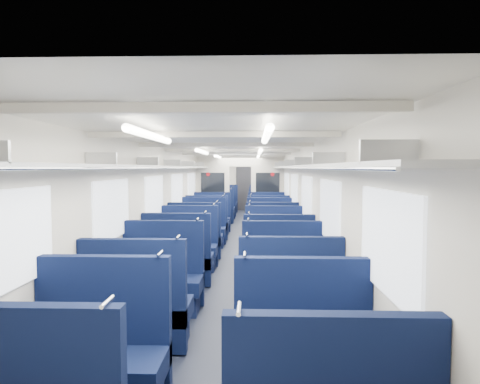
# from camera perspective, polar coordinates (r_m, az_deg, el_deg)

# --- Properties ---
(floor) EXTENTS (2.80, 18.00, 0.01)m
(floor) POSITION_cam_1_polar(r_m,az_deg,el_deg) (10.70, -0.47, -7.24)
(floor) COLOR black
(floor) RESTS_ON ground
(ceiling) EXTENTS (2.80, 18.00, 0.01)m
(ceiling) POSITION_cam_1_polar(r_m,az_deg,el_deg) (10.53, -0.48, 5.44)
(ceiling) COLOR silver
(ceiling) RESTS_ON wall_left
(wall_left) EXTENTS (0.02, 18.00, 2.35)m
(wall_left) POSITION_cam_1_polar(r_m,az_deg,el_deg) (10.70, -7.99, -0.92)
(wall_left) COLOR beige
(wall_left) RESTS_ON floor
(dado_left) EXTENTS (0.03, 17.90, 0.70)m
(dado_left) POSITION_cam_1_polar(r_m,az_deg,el_deg) (10.78, -7.88, -5.30)
(dado_left) COLOR black
(dado_left) RESTS_ON floor
(wall_right) EXTENTS (0.02, 18.00, 2.35)m
(wall_right) POSITION_cam_1_polar(r_m,az_deg,el_deg) (10.58, 7.12, -0.96)
(wall_right) COLOR beige
(wall_right) RESTS_ON floor
(dado_right) EXTENTS (0.03, 17.90, 0.70)m
(dado_right) POSITION_cam_1_polar(r_m,az_deg,el_deg) (10.67, 7.01, -5.38)
(dado_right) COLOR black
(dado_right) RESTS_ON floor
(wall_far) EXTENTS (2.80, 0.02, 2.35)m
(wall_far) POSITION_cam_1_polar(r_m,az_deg,el_deg) (19.53, 0.59, 1.00)
(wall_far) COLOR beige
(wall_far) RESTS_ON floor
(luggage_rack_left) EXTENTS (0.36, 17.40, 0.18)m
(luggage_rack_left) POSITION_cam_1_polar(r_m,az_deg,el_deg) (10.64, -7.03, 3.37)
(luggage_rack_left) COLOR #B2B5BA
(luggage_rack_left) RESTS_ON wall_left
(luggage_rack_right) EXTENTS (0.36, 17.40, 0.18)m
(luggage_rack_right) POSITION_cam_1_polar(r_m,az_deg,el_deg) (10.54, 6.14, 3.37)
(luggage_rack_right) COLOR #B2B5BA
(luggage_rack_right) RESTS_ON wall_right
(windows) EXTENTS (2.78, 15.60, 0.75)m
(windows) POSITION_cam_1_polar(r_m,az_deg,el_deg) (10.08, -0.58, 0.25)
(windows) COLOR white
(windows) RESTS_ON wall_left
(ceiling_fittings) EXTENTS (2.70, 16.06, 0.11)m
(ceiling_fittings) POSITION_cam_1_polar(r_m,az_deg,el_deg) (10.26, -0.54, 5.16)
(ceiling_fittings) COLOR beige
(ceiling_fittings) RESTS_ON ceiling
(end_door) EXTENTS (0.75, 0.06, 2.00)m
(end_door) POSITION_cam_1_polar(r_m,az_deg,el_deg) (19.48, 0.59, 0.48)
(end_door) COLOR black
(end_door) RESTS_ON floor
(bulkhead) EXTENTS (2.80, 0.10, 2.35)m
(bulkhead) POSITION_cam_1_polar(r_m,az_deg,el_deg) (13.48, 0.03, 0.22)
(bulkhead) COLOR beige
(bulkhead) RESTS_ON floor
(seat_2) EXTENTS (1.13, 0.62, 1.25)m
(seat_2) POSITION_cam_1_polar(r_m,az_deg,el_deg) (3.85, -18.64, -20.92)
(seat_2) COLOR #0C163B
(seat_2) RESTS_ON floor
(seat_3) EXTENTS (1.13, 0.62, 1.25)m
(seat_3) POSITION_cam_1_polar(r_m,az_deg,el_deg) (3.65, 8.66, -22.17)
(seat_3) COLOR #0C163B
(seat_3) RESTS_ON floor
(seat_4) EXTENTS (1.13, 0.62, 1.25)m
(seat_4) POSITION_cam_1_polar(r_m,az_deg,el_deg) (4.87, -13.71, -15.59)
(seat_4) COLOR #0C163B
(seat_4) RESTS_ON floor
(seat_5) EXTENTS (1.13, 0.62, 1.25)m
(seat_5) POSITION_cam_1_polar(r_m,az_deg,el_deg) (4.91, 6.71, -15.37)
(seat_5) COLOR #0C163B
(seat_5) RESTS_ON floor
(seat_6) EXTENTS (1.13, 0.62, 1.25)m
(seat_6) POSITION_cam_1_polar(r_m,az_deg,el_deg) (5.99, -10.55, -11.94)
(seat_6) COLOR #0C163B
(seat_6) RESTS_ON floor
(seat_7) EXTENTS (1.13, 0.62, 1.25)m
(seat_7) POSITION_cam_1_polar(r_m,az_deg,el_deg) (5.89, 5.84, -12.17)
(seat_7) COLOR #0C163B
(seat_7) RESTS_ON floor
(seat_8) EXTENTS (1.13, 0.62, 1.25)m
(seat_8) POSITION_cam_1_polar(r_m,az_deg,el_deg) (7.21, -8.35, -9.31)
(seat_8) COLOR #0C163B
(seat_8) RESTS_ON floor
(seat_9) EXTENTS (1.13, 0.62, 1.25)m
(seat_9) POSITION_cam_1_polar(r_m,az_deg,el_deg) (6.97, 5.19, -9.72)
(seat_9) COLOR #0C163B
(seat_9) RESTS_ON floor
(seat_10) EXTENTS (1.13, 0.62, 1.25)m
(seat_10) POSITION_cam_1_polar(r_m,az_deg,el_deg) (8.25, -7.01, -7.69)
(seat_10) COLOR #0C163B
(seat_10) RESTS_ON floor
(seat_11) EXTENTS (1.13, 0.62, 1.25)m
(seat_11) POSITION_cam_1_polar(r_m,az_deg,el_deg) (8.14, 4.70, -7.83)
(seat_11) COLOR #0C163B
(seat_11) RESTS_ON floor
(seat_12) EXTENTS (1.13, 0.62, 1.25)m
(seat_12) POSITION_cam_1_polar(r_m,az_deg,el_deg) (9.24, -6.03, -6.50)
(seat_12) COLOR #0C163B
(seat_12) RESTS_ON floor
(seat_13) EXTENTS (1.13, 0.62, 1.25)m
(seat_13) POSITION_cam_1_polar(r_m,az_deg,el_deg) (9.29, 4.34, -6.44)
(seat_13) COLOR #0C163B
(seat_13) RESTS_ON floor
(seat_14) EXTENTS (1.13, 0.62, 1.25)m
(seat_14) POSITION_cam_1_polar(r_m,az_deg,el_deg) (10.57, -5.02, -5.26)
(seat_14) COLOR #0C163B
(seat_14) RESTS_ON floor
(seat_15) EXTENTS (1.13, 0.62, 1.25)m
(seat_15) POSITION_cam_1_polar(r_m,az_deg,el_deg) (10.34, 4.08, -5.44)
(seat_15) COLOR #0C163B
(seat_15) RESTS_ON floor
(seat_16) EXTENTS (1.13, 0.62, 1.25)m
(seat_16) POSITION_cam_1_polar(r_m,az_deg,el_deg) (11.54, -4.44, -4.53)
(seat_16) COLOR #0C163B
(seat_16) RESTS_ON floor
(seat_17) EXTENTS (1.13, 0.62, 1.25)m
(seat_17) POSITION_cam_1_polar(r_m,az_deg,el_deg) (11.52, 3.85, -4.54)
(seat_17) COLOR #0C163B
(seat_17) RESTS_ON floor
(seat_18) EXTENTS (1.13, 0.62, 1.25)m
(seat_18) POSITION_cam_1_polar(r_m,az_deg,el_deg) (12.64, -3.88, -3.84)
(seat_18) COLOR #0C163B
(seat_18) RESTS_ON floor
(seat_19) EXTENTS (1.13, 0.62, 1.25)m
(seat_19) POSITION_cam_1_polar(r_m,az_deg,el_deg) (12.70, 3.66, -3.81)
(seat_19) COLOR #0C163B
(seat_19) RESTS_ON floor
(seat_20) EXTENTS (1.13, 0.62, 1.25)m
(seat_20) POSITION_cam_1_polar(r_m,az_deg,el_deg) (14.84, -3.03, -2.78)
(seat_20) COLOR #0C163B
(seat_20) RESTS_ON floor
(seat_21) EXTENTS (1.13, 0.62, 1.25)m
(seat_21) POSITION_cam_1_polar(r_m,az_deg,el_deg) (14.75, 3.41, -2.82)
(seat_21) COLOR #0C163B
(seat_21) RESTS_ON floor
(seat_22) EXTENTS (1.13, 0.62, 1.25)m
(seat_22) POSITION_cam_1_polar(r_m,az_deg,el_deg) (15.93, -2.69, -2.36)
(seat_22) COLOR #0C163B
(seat_22) RESTS_ON floor
(seat_23) EXTENTS (1.13, 0.62, 1.25)m
(seat_23) POSITION_cam_1_polar(r_m,az_deg,el_deg) (15.96, 3.29, -2.35)
(seat_23) COLOR #0C163B
(seat_23) RESTS_ON floor
(seat_24) EXTENTS (1.13, 0.62, 1.25)m
(seat_24) POSITION_cam_1_polar(r_m,az_deg,el_deg) (16.96, -2.41, -2.02)
(seat_24) COLOR #0C163B
(seat_24) RESTS_ON floor
(seat_25) EXTENTS (1.13, 0.62, 1.25)m
(seat_25) POSITION_cam_1_polar(r_m,az_deg,el_deg) (17.02, 3.20, -2.00)
(seat_25) COLOR #0C163B
(seat_25) RESTS_ON floor
(seat_26) EXTENTS (1.13, 0.62, 1.25)m
(seat_26) POSITION_cam_1_polar(r_m,az_deg,el_deg) (18.18, -2.13, -1.66)
(seat_26) COLOR #0C163B
(seat_26) RESTS_ON floor
(seat_27) EXTENTS (1.13, 0.62, 1.25)m
(seat_27) POSITION_cam_1_polar(r_m,az_deg,el_deg) (18.19, 3.11, -1.66)
(seat_27) COLOR #0C163B
(seat_27) RESTS_ON floor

